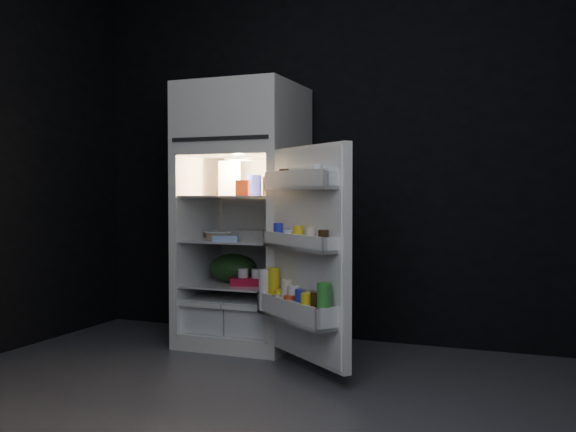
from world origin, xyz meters
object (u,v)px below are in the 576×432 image
at_px(egg_carton, 257,235).
at_px(yogurt_tray, 251,282).
at_px(refrigerator, 245,206).
at_px(fridge_door, 305,257).
at_px(milk_jug, 230,179).

xyz_separation_m(egg_carton, yogurt_tray, (-0.04, -0.00, -0.31)).
distance_m(refrigerator, egg_carton, 0.28).
height_order(fridge_door, egg_carton, fridge_door).
bearing_deg(egg_carton, milk_jug, 146.34).
xyz_separation_m(fridge_door, egg_carton, (-0.52, 0.48, 0.08)).
bearing_deg(yogurt_tray, fridge_door, -61.12).
bearing_deg(fridge_door, yogurt_tray, 139.09).
bearing_deg(fridge_door, milk_jug, 140.40).
bearing_deg(refrigerator, yogurt_tray, -50.00).
height_order(refrigerator, yogurt_tray, refrigerator).
xyz_separation_m(refrigerator, fridge_door, (0.67, -0.61, -0.28)).
bearing_deg(yogurt_tray, milk_jug, 123.30).
relative_size(refrigerator, yogurt_tray, 6.55).
height_order(fridge_door, milk_jug, fridge_door).
height_order(egg_carton, yogurt_tray, egg_carton).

